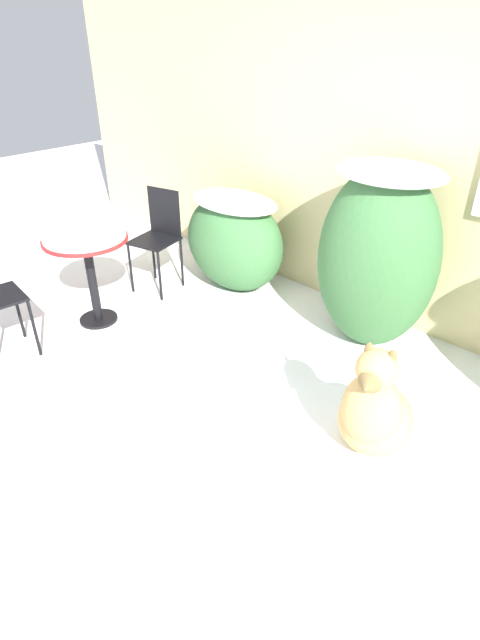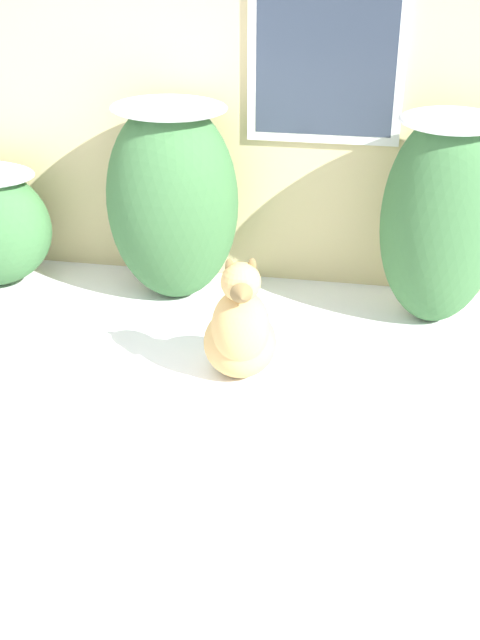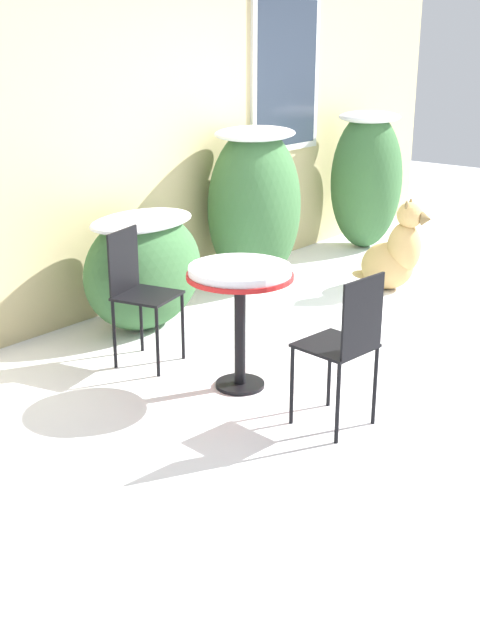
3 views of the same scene
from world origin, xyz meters
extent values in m
plane|color=white|center=(0.00, 0.00, 0.00)|extent=(16.00, 16.00, 0.00)
cube|color=#D1BC84|center=(0.00, 2.20, 1.64)|extent=(8.00, 0.06, 3.28)
cube|color=silver|center=(1.30, 2.16, 1.80)|extent=(1.06, 0.04, 1.47)
cube|color=#2D3847|center=(1.30, 2.14, 1.80)|extent=(0.94, 0.01, 1.35)
ellipsoid|color=#386638|center=(0.31, 1.75, 0.71)|extent=(0.92, 0.77, 1.42)
ellipsoid|color=white|center=(0.31, 1.75, 1.36)|extent=(0.79, 0.65, 0.12)
ellipsoid|color=#386638|center=(2.14, 1.70, 0.71)|extent=(0.79, 0.73, 1.43)
ellipsoid|color=white|center=(2.14, 1.70, 1.37)|extent=(0.67, 0.62, 0.12)
ellipsoid|color=tan|center=(0.98, 0.75, 0.21)|extent=(0.53, 0.55, 0.42)
ellipsoid|color=tan|center=(1.01, 0.61, 0.39)|extent=(0.39, 0.36, 0.46)
sphere|color=tan|center=(1.02, 0.58, 0.69)|extent=(0.23, 0.23, 0.23)
cone|color=brown|center=(1.05, 0.43, 0.67)|extent=(0.14, 0.10, 0.12)
ellipsoid|color=brown|center=(0.95, 0.58, 0.77)|extent=(0.06, 0.04, 0.10)
ellipsoid|color=brown|center=(1.07, 0.61, 0.77)|extent=(0.06, 0.04, 0.10)
ellipsoid|color=tan|center=(0.93, 0.96, 0.09)|extent=(0.13, 0.23, 0.08)
camera|label=1|loc=(1.95, -1.42, 2.25)|focal=28.00mm
camera|label=2|loc=(1.75, -3.39, 2.55)|focal=45.00mm
camera|label=3|loc=(-5.20, -2.66, 2.18)|focal=45.00mm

